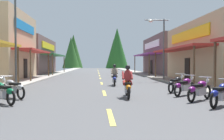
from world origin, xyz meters
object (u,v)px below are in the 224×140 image
Objects in this scene: motorcycle_parked_right_2 at (221,93)px; rider_cruising_trailing at (114,77)px; motorcycle_parked_left_3 at (12,88)px; motorcycle_parked_right_4 at (185,86)px; streetlamp_right at (160,40)px; motorcycle_parked_right_5 at (176,84)px; rider_cruising_lead at (128,84)px; motorcycle_parked_right_3 at (200,90)px; streetlamp_left at (21,26)px; motorcycle_parked_left_2 at (2,92)px.

motorcycle_parked_right_2 is 0.77× the size of rider_cruising_trailing.
motorcycle_parked_left_3 is (-8.71, 2.74, 0.00)m from motorcycle_parked_right_2.
motorcycle_parked_left_3 is at bearing 142.93° from rider_cruising_trailing.
rider_cruising_trailing is (-3.16, 5.85, 0.17)m from motorcycle_parked_right_4.
streetlamp_right is 9.69m from motorcycle_parked_right_5.
motorcycle_parked_right_4 is at bearing -75.95° from rider_cruising_lead.
motorcycle_parked_right_4 is 0.77× the size of rider_cruising_trailing.
motorcycle_parked_right_3 is at bearing -146.28° from motorcycle_parked_left_3.
motorcycle_parked_right_5 is at bearing -141.18° from rider_cruising_trailing.
streetlamp_left is 3.95× the size of motorcycle_parked_left_2.
streetlamp_right is at bearing -18.84° from rider_cruising_lead.
motorcycle_parked_right_2 and motorcycle_parked_right_4 have the same top height.
motorcycle_parked_right_5 is at bearing -124.85° from motorcycle_parked_left_3.
motorcycle_parked_right_3 is 8.27m from rider_cruising_trailing.
motorcycle_parked_right_3 is (9.61, -6.56, -3.65)m from streetlamp_left.
streetlamp_left is at bearing -152.89° from streetlamp_right.
motorcycle_parked_right_5 and motorcycle_parked_left_3 have the same top height.
rider_cruising_trailing reaches higher than motorcycle_parked_right_2.
motorcycle_parked_right_5 is 5.47m from rider_cruising_trailing.
motorcycle_parked_right_2 is 1.00× the size of motorcycle_parked_left_3.
motorcycle_parked_right_2 is at bearing -154.82° from motorcycle_parked_left_3.
streetlamp_left is 3.83× the size of motorcycle_parked_right_5.
motorcycle_parked_right_3 and motorcycle_parked_left_3 have the same top height.
streetlamp_left is 7.84m from motorcycle_parked_left_2.
motorcycle_parked_right_4 is 1.03× the size of motorcycle_parked_left_2.
rider_cruising_trailing is at bearing 68.11° from motorcycle_parked_right_2.
motorcycle_parked_right_5 is at bearing -53.54° from rider_cruising_lead.
rider_cruising_trailing is (-3.21, 4.42, 0.17)m from motorcycle_parked_right_5.
rider_cruising_trailing is at bearing 9.49° from streetlamp_left.
rider_cruising_trailing reaches higher than motorcycle_parked_right_4.
streetlamp_left is 3.84× the size of motorcycle_parked_right_4.
motorcycle_parked_right_5 and motorcycle_parked_left_2 have the same top height.
motorcycle_parked_right_4 is 1.43m from motorcycle_parked_right_5.
motorcycle_parked_left_2 is at bearing -128.08° from streetlamp_right.
streetlamp_left reaches higher than motorcycle_parked_right_2.
motorcycle_parked_left_3 is at bearing 91.88° from rider_cruising_lead.
rider_cruising_trailing reaches higher than motorcycle_parked_left_2.
rider_cruising_trailing is at bearing 71.83° from motorcycle_parked_right_3.
motorcycle_parked_right_5 is 1.03× the size of motorcycle_parked_left_2.
streetlamp_right reaches higher than motorcycle_parked_left_2.
motorcycle_parked_right_3 is 8.35m from motorcycle_parked_left_2.
motorcycle_parked_left_3 is (-0.11, 1.59, 0.00)m from motorcycle_parked_left_2.
motorcycle_parked_right_5 is 0.77× the size of rider_cruising_lead.
rider_cruising_trailing is at bearing 4.52° from rider_cruising_lead.
motorcycle_parked_left_2 is 0.75× the size of rider_cruising_lead.
motorcycle_parked_right_3 is 0.79× the size of rider_cruising_trailing.
streetlamp_left is at bearing 102.36° from rider_cruising_trailing.
rider_cruising_lead and rider_cruising_trailing have the same top height.
streetlamp_right is 3.58× the size of motorcycle_parked_left_2.
streetlamp_left is 7.40m from rider_cruising_trailing.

